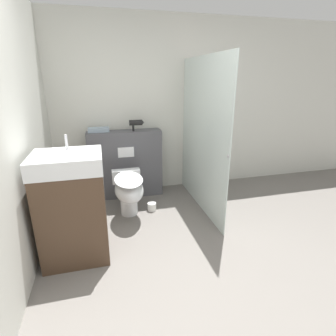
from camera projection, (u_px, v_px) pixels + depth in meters
ground_plane at (204, 293)px, 2.15m from camera, size 12.00×12.00×0.00m
wall_back at (149, 108)px, 3.82m from camera, size 8.00×0.06×2.50m
partition_panel at (126, 164)px, 3.79m from camera, size 1.03×0.26×0.97m
shower_glass at (202, 137)px, 3.31m from camera, size 0.04×1.54×1.92m
toilet at (129, 190)px, 3.24m from camera, size 0.36×0.67×0.53m
sink_vanity at (73, 207)px, 2.45m from camera, size 0.60×0.51×1.19m
hair_drier at (136, 123)px, 3.60m from camera, size 0.21×0.08×0.15m
folded_towel at (99, 130)px, 3.56m from camera, size 0.28×0.13×0.06m
spare_toilet_roll at (152, 207)px, 3.47m from camera, size 0.11×0.11×0.10m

